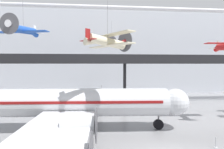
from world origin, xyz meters
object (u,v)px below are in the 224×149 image
(suspended_plane_yellow_lowwing, at_px, (112,43))
(suspended_plane_cream_biplane, at_px, (108,42))
(airliner_silver_main, at_px, (64,103))
(stanchion_barrier, at_px, (216,144))
(suspended_plane_blue_trainer, at_px, (24,30))

(suspended_plane_yellow_lowwing, bearing_deg, suspended_plane_cream_biplane, 0.84)
(airliner_silver_main, relative_size, stanchion_barrier, 34.04)
(suspended_plane_yellow_lowwing, bearing_deg, airliner_silver_main, -15.26)
(airliner_silver_main, xyz_separation_m, suspended_plane_blue_trainer, (-6.05, 3.58, 9.69))
(suspended_plane_yellow_lowwing, relative_size, stanchion_barrier, 5.93)
(suspended_plane_yellow_lowwing, distance_m, stanchion_barrier, 29.35)
(suspended_plane_yellow_lowwing, xyz_separation_m, stanchion_barrier, (8.30, -24.92, -13.10))
(suspended_plane_blue_trainer, bearing_deg, suspended_plane_cream_biplane, 75.37)
(airliner_silver_main, bearing_deg, suspended_plane_blue_trainer, 152.82)
(suspended_plane_yellow_lowwing, bearing_deg, suspended_plane_blue_trainer, -35.01)
(airliner_silver_main, bearing_deg, stanchion_barrier, -17.23)
(suspended_plane_blue_trainer, relative_size, stanchion_barrier, 7.02)
(suspended_plane_blue_trainer, distance_m, suspended_plane_yellow_lowwing, 20.60)
(airliner_silver_main, height_order, suspended_plane_blue_trainer, suspended_plane_blue_trainer)
(airliner_silver_main, distance_m, suspended_plane_yellow_lowwing, 22.66)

